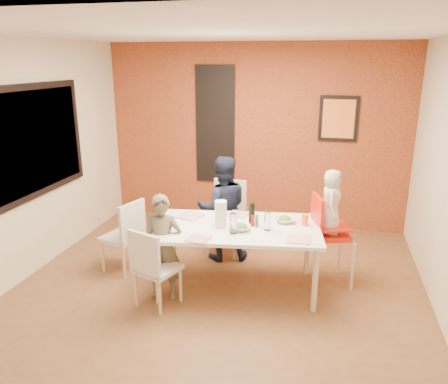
% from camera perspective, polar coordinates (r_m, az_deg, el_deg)
% --- Properties ---
extents(ground, '(4.50, 4.50, 0.00)m').
position_cam_1_polar(ground, '(4.97, -0.83, -12.66)').
color(ground, brown).
rests_on(ground, ground).
extents(ceiling, '(4.50, 4.50, 0.02)m').
position_cam_1_polar(ceiling, '(4.32, -1.00, 20.19)').
color(ceiling, white).
rests_on(ceiling, wall_back).
extents(wall_back, '(4.50, 0.02, 2.70)m').
position_cam_1_polar(wall_back, '(6.61, 4.01, 7.31)').
color(wall_back, beige).
rests_on(wall_back, ground).
extents(wall_front, '(4.50, 0.02, 2.70)m').
position_cam_1_polar(wall_front, '(2.48, -14.26, -10.21)').
color(wall_front, beige).
rests_on(wall_front, ground).
extents(wall_left, '(0.02, 4.50, 2.70)m').
position_cam_1_polar(wall_left, '(5.46, -24.47, 3.74)').
color(wall_left, beige).
rests_on(wall_left, ground).
extents(brick_accent_wall, '(4.50, 0.02, 2.70)m').
position_cam_1_polar(brick_accent_wall, '(6.59, 3.98, 7.29)').
color(brick_accent_wall, maroon).
rests_on(brick_accent_wall, ground).
extents(picture_window_frame, '(0.05, 1.70, 1.30)m').
position_cam_1_polar(picture_window_frame, '(5.56, -23.24, 6.22)').
color(picture_window_frame, black).
rests_on(picture_window_frame, wall_left).
extents(picture_window_pane, '(0.02, 1.55, 1.15)m').
position_cam_1_polar(picture_window_pane, '(5.55, -23.11, 6.22)').
color(picture_window_pane, black).
rests_on(picture_window_pane, wall_left).
extents(glassblock_strip, '(0.55, 0.03, 1.70)m').
position_cam_1_polar(glassblock_strip, '(6.68, -1.15, 8.75)').
color(glassblock_strip, silver).
rests_on(glassblock_strip, wall_back).
extents(glassblock_surround, '(0.60, 0.03, 1.76)m').
position_cam_1_polar(glassblock_surround, '(6.68, -1.16, 8.75)').
color(glassblock_surround, black).
rests_on(glassblock_surround, wall_back).
extents(art_print_frame, '(0.54, 0.03, 0.64)m').
position_cam_1_polar(art_print_frame, '(6.44, 14.73, 9.24)').
color(art_print_frame, black).
rests_on(art_print_frame, wall_back).
extents(art_print_canvas, '(0.44, 0.01, 0.54)m').
position_cam_1_polar(art_print_canvas, '(6.43, 14.73, 9.23)').
color(art_print_canvas, orange).
rests_on(art_print_canvas, wall_back).
extents(dining_table, '(1.88, 1.22, 0.73)m').
position_cam_1_polar(dining_table, '(4.74, 1.83, -5.24)').
color(dining_table, white).
rests_on(dining_table, ground).
extents(chair_near, '(0.51, 0.51, 0.85)m').
position_cam_1_polar(chair_near, '(4.50, -9.37, -9.37)').
color(chair_near, silver).
rests_on(chair_near, ground).
extents(chair_far, '(0.47, 0.47, 0.95)m').
position_cam_1_polar(chair_far, '(5.72, 0.47, -2.69)').
color(chair_far, silver).
rests_on(chair_far, ground).
extents(chair_left, '(0.51, 0.51, 0.89)m').
position_cam_1_polar(chair_left, '(5.29, -12.62, -5.22)').
color(chair_left, beige).
rests_on(chair_left, ground).
extents(high_chair, '(0.55, 0.55, 1.04)m').
position_cam_1_polar(high_chair, '(4.99, 13.24, -5.01)').
color(high_chair, red).
rests_on(high_chair, ground).
extents(child_near, '(0.46, 0.34, 1.14)m').
position_cam_1_polar(child_near, '(4.65, -8.02, -7.18)').
color(child_near, brown).
rests_on(child_near, ground).
extents(child_far, '(0.77, 0.68, 1.34)m').
position_cam_1_polar(child_far, '(5.45, -0.18, -2.17)').
color(child_far, black).
rests_on(child_far, ground).
extents(toddler, '(0.23, 0.35, 0.71)m').
position_cam_1_polar(toddler, '(4.89, 13.82, -1.22)').
color(toddler, beige).
rests_on(toddler, high_chair).
extents(plate_near_left, '(0.24, 0.24, 0.01)m').
position_cam_1_polar(plate_near_left, '(4.39, -3.38, -6.13)').
color(plate_near_left, silver).
rests_on(plate_near_left, dining_table).
extents(plate_far_mid, '(0.24, 0.24, 0.01)m').
position_cam_1_polar(plate_far_mid, '(5.05, 1.89, -2.92)').
color(plate_far_mid, silver).
rests_on(plate_far_mid, dining_table).
extents(plate_near_right, '(0.24, 0.24, 0.01)m').
position_cam_1_polar(plate_near_right, '(4.44, 9.71, -6.08)').
color(plate_near_right, white).
rests_on(plate_near_right, dining_table).
extents(plate_far_left, '(0.31, 0.31, 0.01)m').
position_cam_1_polar(plate_far_left, '(5.00, -4.48, -3.16)').
color(plate_far_left, white).
rests_on(plate_far_left, dining_table).
extents(salad_bowl_a, '(0.24, 0.24, 0.05)m').
position_cam_1_polar(salad_bowl_a, '(4.61, 2.14, -4.67)').
color(salad_bowl_a, silver).
rests_on(salad_bowl_a, dining_table).
extents(salad_bowl_b, '(0.27, 0.27, 0.05)m').
position_cam_1_polar(salad_bowl_b, '(4.87, 7.97, -3.62)').
color(salad_bowl_b, white).
rests_on(salad_bowl_b, dining_table).
extents(wine_bottle, '(0.07, 0.07, 0.25)m').
position_cam_1_polar(wine_bottle, '(4.71, 3.65, -2.90)').
color(wine_bottle, black).
rests_on(wine_bottle, dining_table).
extents(wine_glass_a, '(0.08, 0.08, 0.22)m').
position_cam_1_polar(wine_glass_a, '(4.49, 1.20, -4.12)').
color(wine_glass_a, white).
rests_on(wine_glass_a, dining_table).
extents(wine_glass_b, '(0.07, 0.07, 0.21)m').
position_cam_1_polar(wine_glass_b, '(4.60, 5.67, -3.75)').
color(wine_glass_b, silver).
rests_on(wine_glass_b, dining_table).
extents(paper_towel_roll, '(0.13, 0.13, 0.29)m').
position_cam_1_polar(paper_towel_roll, '(4.65, -0.43, -2.89)').
color(paper_towel_roll, white).
rests_on(paper_towel_roll, dining_table).
extents(condiment_red, '(0.03, 0.03, 0.13)m').
position_cam_1_polar(condiment_red, '(4.70, 3.72, -3.76)').
color(condiment_red, red).
rests_on(condiment_red, dining_table).
extents(condiment_green, '(0.04, 0.04, 0.14)m').
position_cam_1_polar(condiment_green, '(4.68, 4.29, -3.80)').
color(condiment_green, '#366F25').
rests_on(condiment_green, dining_table).
extents(condiment_brown, '(0.04, 0.04, 0.15)m').
position_cam_1_polar(condiment_brown, '(4.75, 3.62, -3.38)').
color(condiment_brown, brown).
rests_on(condiment_brown, dining_table).
extents(sippy_cup, '(0.07, 0.07, 0.12)m').
position_cam_1_polar(sippy_cup, '(4.81, 10.51, -3.58)').
color(sippy_cup, orange).
rests_on(sippy_cup, dining_table).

